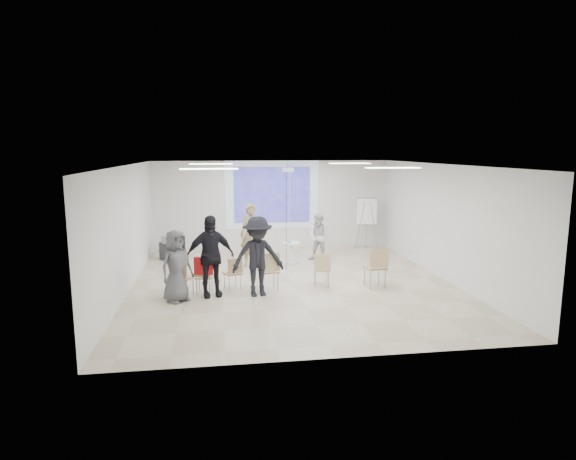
{
  "coord_description": "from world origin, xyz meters",
  "views": [
    {
      "loc": [
        -1.84,
        -11.71,
        3.37
      ],
      "look_at": [
        0.0,
        0.8,
        1.25
      ],
      "focal_mm": 30.0,
      "sensor_mm": 36.0,
      "label": 1
    }
  ],
  "objects": [
    {
      "name": "player_right",
      "position": [
        1.21,
        2.4,
        0.82
      ],
      "size": [
        1.0,
        0.94,
        1.63
      ],
      "primitive_type": "imported",
      "rotation": [
        0.0,
        0.0,
        -0.54
      ],
      "color": "white",
      "rests_on": "floor"
    },
    {
      "name": "chair_left_mid",
      "position": [
        -2.21,
        -0.59,
        0.47
      ],
      "size": [
        0.44,
        0.46,
        0.8
      ],
      "rotation": [
        0.0,
        0.0,
        -0.18
      ],
      "color": "tan",
      "rests_on": "floor"
    },
    {
      "name": "fluor_panel_nw",
      "position": [
        -2.0,
        2.0,
        2.97
      ],
      "size": [
        1.2,
        0.3,
        0.02
      ],
      "primitive_type": "cube",
      "color": "white",
      "rests_on": "ceiling"
    },
    {
      "name": "audience_left",
      "position": [
        -2.04,
        -0.76,
        1.09
      ],
      "size": [
        1.41,
        1.03,
        2.18
      ],
      "primitive_type": "imported",
      "rotation": [
        0.0,
        0.0,
        0.23
      ],
      "color": "black",
      "rests_on": "floor"
    },
    {
      "name": "ceiling_projector",
      "position": [
        0.1,
        1.49,
        2.69
      ],
      "size": [
        0.3,
        0.25,
        3.0
      ],
      "color": "white",
      "rests_on": "ceiling"
    },
    {
      "name": "wall_right",
      "position": [
        4.05,
        0.0,
        1.5
      ],
      "size": [
        0.1,
        9.0,
        3.0
      ],
      "primitive_type": "cube",
      "color": "silver",
      "rests_on": "floor"
    },
    {
      "name": "chair_far_left",
      "position": [
        -2.71,
        -0.73,
        0.51
      ],
      "size": [
        0.55,
        0.57,
        0.87
      ],
      "rotation": [
        0.0,
        0.0,
        -0.42
      ],
      "color": "tan",
      "rests_on": "floor"
    },
    {
      "name": "player_left",
      "position": [
        -0.89,
        1.98,
        1.04
      ],
      "size": [
        0.84,
        0.64,
        2.09
      ],
      "primitive_type": "imported",
      "rotation": [
        0.0,
        0.0,
        -0.18
      ],
      "color": "#9D8760",
      "rests_on": "floor"
    },
    {
      "name": "fluor_panel_ne",
      "position": [
        2.0,
        2.0,
        2.97
      ],
      "size": [
        1.2,
        0.3,
        0.02
      ],
      "primitive_type": "cube",
      "color": "white",
      "rests_on": "ceiling"
    },
    {
      "name": "chair_right_far",
      "position": [
        1.97,
        -0.7,
        0.59
      ],
      "size": [
        0.52,
        0.55,
        1.0
      ],
      "rotation": [
        0.0,
        0.0,
        0.1
      ],
      "color": "tan",
      "rests_on": "floor"
    },
    {
      "name": "chair_right_inner",
      "position": [
        0.67,
        -0.4,
        0.51
      ],
      "size": [
        0.44,
        0.47,
        0.85
      ],
      "rotation": [
        0.0,
        0.0,
        -0.1
      ],
      "color": "tan",
      "rests_on": "floor"
    },
    {
      "name": "fluor_panel_se",
      "position": [
        2.0,
        -1.5,
        2.97
      ],
      "size": [
        1.2,
        0.3,
        0.02
      ],
      "primitive_type": "cube",
      "color": "white",
      "rests_on": "ceiling"
    },
    {
      "name": "laptop",
      "position": [
        -1.53,
        -0.28,
        0.43
      ],
      "size": [
        0.35,
        0.31,
        0.02
      ],
      "primitive_type": "imported",
      "rotation": [
        0.0,
        0.0,
        3.53
      ],
      "color": "black",
      "rests_on": "chair_left_inner"
    },
    {
      "name": "controller_right",
      "position": [
        1.03,
        2.65,
        1.1
      ],
      "size": [
        0.09,
        0.11,
        0.04
      ],
      "primitive_type": "cube",
      "rotation": [
        0.0,
        0.0,
        -0.54
      ],
      "color": "white",
      "rests_on": "player_right"
    },
    {
      "name": "controller_left",
      "position": [
        -0.71,
        2.23,
        1.37
      ],
      "size": [
        0.06,
        0.12,
        0.04
      ],
      "primitive_type": "cube",
      "rotation": [
        0.0,
        0.0,
        -0.18
      ],
      "color": "white",
      "rests_on": "player_left"
    },
    {
      "name": "projection_halo",
      "position": [
        0.0,
        4.49,
        1.85
      ],
      "size": [
        3.2,
        0.01,
        2.3
      ],
      "primitive_type": "cube",
      "color": "silver",
      "rests_on": "wall_back"
    },
    {
      "name": "chair_center",
      "position": [
        -0.66,
        -0.6,
        0.57
      ],
      "size": [
        0.51,
        0.54,
        0.96
      ],
      "rotation": [
        0.0,
        0.0,
        0.15
      ],
      "color": "tan",
      "rests_on": "floor"
    },
    {
      "name": "flipchart_easel",
      "position": [
        3.13,
        3.8,
        1.33
      ],
      "size": [
        0.76,
        0.59,
        1.8
      ],
      "rotation": [
        0.0,
        0.0,
        -0.23
      ],
      "color": "gray",
      "rests_on": "floor"
    },
    {
      "name": "wall_left",
      "position": [
        -4.05,
        0.0,
        1.5
      ],
      "size": [
        0.1,
        9.0,
        3.0
      ],
      "primitive_type": "cube",
      "color": "silver",
      "rests_on": "floor"
    },
    {
      "name": "av_cart",
      "position": [
        -3.43,
        3.35,
        0.33
      ],
      "size": [
        0.54,
        0.46,
        0.71
      ],
      "rotation": [
        0.0,
        0.0,
        0.19
      ],
      "color": "black",
      "rests_on": "floor"
    },
    {
      "name": "fluor_panel_sw",
      "position": [
        -2.0,
        -1.5,
        2.97
      ],
      "size": [
        1.2,
        0.3,
        0.02
      ],
      "primitive_type": "cube",
      "color": "white",
      "rests_on": "ceiling"
    },
    {
      "name": "floor",
      "position": [
        0.0,
        0.0,
        -0.05
      ],
      "size": [
        8.0,
        9.0,
        0.1
      ],
      "primitive_type": "cube",
      "color": "beige",
      "rests_on": "ground"
    },
    {
      "name": "audience_outer",
      "position": [
        -2.79,
        -1.05,
        0.91
      ],
      "size": [
        1.06,
        1.02,
        1.82
      ],
      "primitive_type": "imported",
      "rotation": [
        0.0,
        0.0,
        0.7
      ],
      "color": "#57575C",
      "rests_on": "floor"
    },
    {
      "name": "red_jacket",
      "position": [
        -2.2,
        -0.74,
        0.72
      ],
      "size": [
        0.44,
        0.17,
        0.41
      ],
      "primitive_type": "cube",
      "rotation": [
        0.0,
        0.0,
        -0.18
      ],
      "color": "#AD1518",
      "rests_on": "chair_left_mid"
    },
    {
      "name": "projection_image",
      "position": [
        0.0,
        4.47,
        1.85
      ],
      "size": [
        2.6,
        0.01,
        1.9
      ],
      "primitive_type": "cube",
      "color": "#2F30A0",
      "rests_on": "wall_back"
    },
    {
      "name": "ceiling",
      "position": [
        0.0,
        0.0,
        3.05
      ],
      "size": [
        8.0,
        9.0,
        0.1
      ],
      "primitive_type": "cube",
      "color": "white",
      "rests_on": "wall_back"
    },
    {
      "name": "audience_mid",
      "position": [
        -0.95,
        -0.88,
        1.05
      ],
      "size": [
        1.45,
        0.92,
        2.11
      ],
      "primitive_type": "imported",
      "rotation": [
        0.0,
        0.0,
        0.14
      ],
      "color": "black",
      "rests_on": "floor"
    },
    {
      "name": "wall_back",
      "position": [
        0.0,
        4.55,
        1.5
      ],
      "size": [
        8.0,
        0.1,
        3.0
      ],
      "primitive_type": "cube",
      "color": "silver",
      "rests_on": "floor"
    },
    {
      "name": "chair_left_inner",
      "position": [
        -1.5,
        -0.36,
        0.48
      ],
      "size": [
        0.5,
        0.52,
        0.81
      ],
      "rotation": [
        0.0,
        0.0,
        0.38
      ],
      "color": "tan",
      "rests_on": "floor"
    },
    {
      "name": "pedestal_table",
      "position": [
        0.3,
        2.16,
        0.37
      ],
      "size": [
        0.62,
        0.62,
        0.66
      ],
      "rotation": [
        0.0,
        0.0,
        -0.18
      ],
      "color": "silver",
      "rests_on": "floor"
    }
  ]
}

